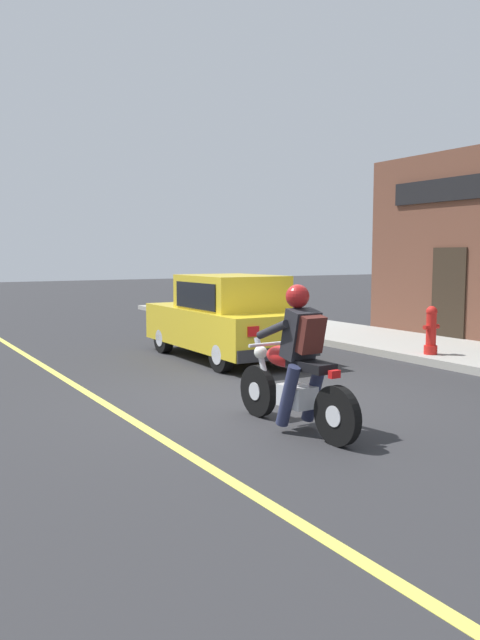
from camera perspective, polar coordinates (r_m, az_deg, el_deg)
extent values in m
plane|color=#2B2B2D|center=(8.46, 1.27, -7.28)|extent=(80.00, 80.00, 0.00)
cube|color=#9E9B93|center=(13.99, 12.95, -1.85)|extent=(2.60, 22.00, 0.14)
cube|color=#D1C64C|center=(10.47, -16.18, -4.91)|extent=(0.12, 19.80, 0.01)
cube|color=#2D2319|center=(14.39, 18.52, 2.12)|extent=(0.04, 0.90, 2.10)
cylinder|color=black|center=(7.55, 1.66, -6.48)|extent=(0.12, 0.62, 0.62)
cylinder|color=silver|center=(7.55, 1.66, -6.48)|extent=(0.13, 0.22, 0.22)
cylinder|color=black|center=(6.48, 8.87, -8.64)|extent=(0.12, 0.62, 0.62)
cylinder|color=silver|center=(6.48, 8.87, -8.64)|extent=(0.13, 0.22, 0.22)
cube|color=silver|center=(6.94, 5.24, -6.93)|extent=(0.30, 0.41, 0.24)
ellipsoid|color=#B21919|center=(7.06, 4.01, -3.32)|extent=(0.32, 0.53, 0.24)
cube|color=black|center=(6.70, 6.51, -4.19)|extent=(0.28, 0.57, 0.10)
cylinder|color=silver|center=(7.41, 2.11, -4.24)|extent=(0.08, 0.33, 0.68)
cylinder|color=silver|center=(7.27, 2.67, -2.21)|extent=(0.56, 0.06, 0.04)
sphere|color=silver|center=(7.42, 1.89, -2.97)|extent=(0.16, 0.16, 0.16)
cylinder|color=silver|center=(6.77, 8.44, -8.17)|extent=(0.10, 0.55, 0.08)
cube|color=red|center=(6.43, 8.63, -4.92)|extent=(0.12, 0.06, 0.08)
cylinder|color=#282D4C|center=(6.77, 4.42, -6.91)|extent=(0.15, 0.36, 0.71)
cylinder|color=#282D4C|center=(7.00, 6.77, -6.52)|extent=(0.15, 0.36, 0.71)
cube|color=#232328|center=(6.79, 5.56, -1.32)|extent=(0.35, 0.34, 0.57)
cylinder|color=#232328|center=(6.85, 3.00, -0.89)|extent=(0.11, 0.52, 0.26)
cylinder|color=#232328|center=(7.09, 5.61, -0.68)|extent=(0.11, 0.52, 0.26)
sphere|color=#A51919|center=(6.79, 5.28, 2.17)|extent=(0.26, 0.26, 0.26)
cube|color=#4C1E19|center=(6.66, 6.43, -1.29)|extent=(0.29, 0.25, 0.42)
cylinder|color=black|center=(12.46, -7.01, -1.63)|extent=(0.19, 0.60, 0.60)
cylinder|color=silver|center=(12.46, -7.01, -1.63)|extent=(0.20, 0.33, 0.33)
cylinder|color=black|center=(13.09, -1.21, -1.22)|extent=(0.19, 0.60, 0.60)
cylinder|color=silver|center=(13.09, -1.21, -1.22)|extent=(0.20, 0.33, 0.33)
cylinder|color=black|center=(10.32, -1.71, -3.16)|extent=(0.19, 0.60, 0.60)
cylinder|color=silver|center=(10.32, -1.71, -3.16)|extent=(0.20, 0.33, 0.33)
cylinder|color=black|center=(11.08, 4.85, -2.55)|extent=(0.19, 0.60, 0.60)
cylinder|color=silver|center=(11.08, 4.85, -2.55)|extent=(0.20, 0.33, 0.33)
cube|color=gold|center=(11.67, -1.44, -0.61)|extent=(1.69, 3.72, 0.70)
cube|color=gold|center=(11.39, -0.84, 2.46)|extent=(1.47, 1.92, 0.66)
cube|color=black|center=(12.16, -2.86, 2.44)|extent=(1.33, 0.37, 0.51)
cube|color=black|center=(11.06, -4.11, 2.23)|extent=(0.05, 1.52, 0.46)
cube|color=black|center=(11.77, 2.24, 2.47)|extent=(0.05, 1.52, 0.46)
cube|color=silver|center=(13.10, -7.33, 0.59)|extent=(0.24, 0.04, 0.14)
cube|color=red|center=(9.80, 1.21, -1.05)|extent=(0.20, 0.04, 0.16)
cube|color=silver|center=(13.53, -3.36, 0.80)|extent=(0.24, 0.04, 0.14)
cube|color=red|center=(10.36, 6.01, -0.70)|extent=(0.20, 0.04, 0.16)
cube|color=#28282B|center=(13.32, -5.24, -0.90)|extent=(1.61, 0.14, 0.20)
cube|color=#28282B|center=(10.15, 3.57, -3.04)|extent=(1.61, 0.14, 0.20)
cylinder|color=red|center=(11.85, 17.02, -2.62)|extent=(0.24, 0.24, 0.16)
cylinder|color=red|center=(11.81, 17.08, -0.85)|extent=(0.18, 0.18, 0.58)
sphere|color=red|center=(11.77, 17.13, 0.75)|extent=(0.20, 0.20, 0.20)
cylinder|color=red|center=(11.70, 16.66, -0.65)|extent=(0.10, 0.08, 0.08)
cylinder|color=red|center=(11.90, 17.50, -0.57)|extent=(0.10, 0.08, 0.08)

